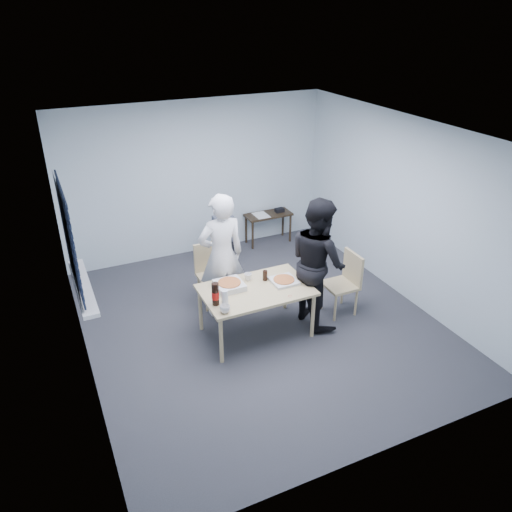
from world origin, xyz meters
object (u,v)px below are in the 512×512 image
stool (224,247)px  person_black (318,262)px  side_table (268,218)px  backpack (223,229)px  dining_table (256,293)px  chair_far (211,269)px  chair_right (346,279)px  mug_a (225,309)px  soda_bottle (215,294)px  mug_b (248,277)px  person_white (221,256)px

stool → person_black: bearing=-74.5°
side_table → backpack: 1.20m
dining_table → chair_far: (-0.24, 1.02, -0.10)m
chair_right → backpack: 2.24m
dining_table → chair_far: size_ratio=1.56×
person_black → mug_a: 1.47m
dining_table → side_table: dining_table is taller
dining_table → mug_a: 0.66m
mug_a → soda_bottle: soda_bottle is taller
person_black → side_table: 2.59m
chair_far → side_table: 2.18m
mug_b → side_table: bearing=58.1°
dining_table → backpack: 1.98m
chair_far → chair_right: (1.60, -1.05, 0.00)m
dining_table → person_white: (-0.21, 0.65, 0.27)m
side_table → mug_a: (-1.94, -2.81, 0.25)m
dining_table → backpack: (0.32, 1.95, 0.04)m
chair_right → soda_bottle: size_ratio=3.05×
dining_table → person_white: bearing=107.9°
person_black → backpack: size_ratio=3.97×
side_table → mug_a: bearing=-124.6°
chair_far → person_white: person_white is taller
backpack → side_table: bearing=50.2°
side_table → backpack: (-1.06, -0.52, 0.19)m
soda_bottle → mug_b: bearing=32.5°
backpack → mug_b: backpack is taller
mug_b → soda_bottle: bearing=-147.5°
person_white → soda_bottle: bearing=63.9°
chair_right → stool: size_ratio=2.02×
stool → mug_b: (-0.32, -1.71, 0.39)m
mug_a → person_white: bearing=70.8°
chair_far → mug_a: size_ratio=7.24×
chair_far → person_black: (1.12, -1.05, 0.37)m
dining_table → chair_right: 1.36m
chair_far → person_white: 0.52m
chair_right → person_black: bearing=-179.4°
backpack → person_black: bearing=-50.3°
dining_table → backpack: bearing=80.7°
person_white → stool: 1.52m
person_white → mug_a: person_white is taller
dining_table → backpack: size_ratio=3.11×
side_table → soda_bottle: bearing=-127.3°
chair_far → person_white: size_ratio=0.50×
person_white → mug_b: person_white is taller
stool → mug_b: size_ratio=4.41×
person_white → person_black: bearing=147.6°
dining_table → mug_b: 0.27m
stool → backpack: size_ratio=0.99×
person_black → side_table: size_ratio=2.13×
chair_right → soda_bottle: 1.97m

